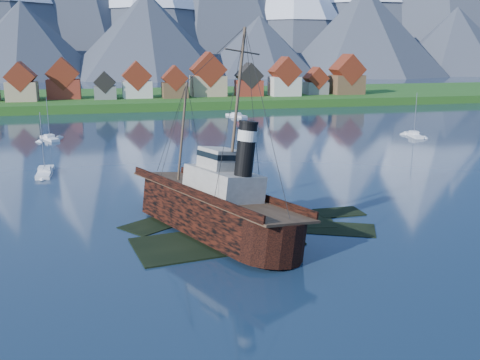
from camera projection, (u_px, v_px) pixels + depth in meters
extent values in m
plane|color=#16283E|center=(238.00, 234.00, 62.28)|extent=(1400.00, 1400.00, 0.00)
cube|color=black|center=(216.00, 245.00, 59.77)|extent=(19.08, 11.42, 1.00)
cube|color=black|center=(276.00, 223.00, 67.56)|extent=(15.15, 9.76, 1.00)
cube|color=black|center=(236.00, 213.00, 71.30)|extent=(11.45, 9.06, 1.00)
cube|color=black|center=(337.00, 232.00, 64.27)|extent=(10.27, 8.34, 1.00)
cube|color=black|center=(156.00, 227.00, 65.91)|extent=(9.42, 8.68, 1.00)
cube|color=black|center=(339.00, 215.00, 70.62)|extent=(6.00, 4.00, 1.00)
cube|color=#174C15|center=(140.00, 102.00, 222.49)|extent=(600.00, 80.00, 3.20)
cube|color=#3F3D38|center=(148.00, 111.00, 186.68)|extent=(600.00, 2.50, 2.00)
cube|color=tan|center=(22.00, 91.00, 191.97)|extent=(10.50, 9.00, 6.80)
cube|color=maroon|center=(21.00, 77.00, 190.72)|extent=(10.69, 9.18, 10.69)
cube|color=maroon|center=(64.00, 89.00, 200.89)|extent=(12.00, 8.50, 7.20)
cube|color=maroon|center=(63.00, 74.00, 199.52)|extent=(12.22, 8.67, 12.22)
cube|color=slate|center=(105.00, 93.00, 200.00)|extent=(8.00, 7.00, 4.80)
cube|color=black|center=(105.00, 82.00, 199.09)|extent=(8.15, 7.14, 8.15)
cube|color=beige|center=(137.00, 89.00, 205.47)|extent=(11.00, 9.50, 6.40)
cube|color=maroon|center=(137.00, 76.00, 204.25)|extent=(11.20, 9.69, 11.20)
cube|color=brown|center=(175.00, 90.00, 205.08)|extent=(9.50, 8.00, 5.80)
cube|color=maroon|center=(174.00, 78.00, 203.99)|extent=(9.67, 8.16, 9.67)
cube|color=tan|center=(208.00, 86.00, 212.84)|extent=(13.50, 10.00, 8.00)
cube|color=maroon|center=(208.00, 69.00, 211.32)|extent=(13.75, 10.20, 13.75)
cube|color=maroon|center=(249.00, 88.00, 214.01)|extent=(10.00, 8.50, 6.20)
cube|color=black|center=(249.00, 76.00, 212.85)|extent=(10.18, 8.67, 10.18)
cube|color=beige|center=(284.00, 86.00, 214.33)|extent=(11.50, 9.00, 7.50)
cube|color=maroon|center=(285.00, 71.00, 212.95)|extent=(11.71, 9.18, 11.71)
cube|color=slate|center=(316.00, 88.00, 221.94)|extent=(9.00, 7.50, 5.00)
cube|color=maroon|center=(316.00, 78.00, 220.96)|extent=(9.16, 7.65, 9.16)
cube|color=brown|center=(347.00, 85.00, 222.79)|extent=(12.50, 10.00, 7.80)
cube|color=maroon|center=(347.00, 69.00, 221.34)|extent=(12.73, 10.20, 12.73)
cone|color=#2D333D|center=(294.00, 8.00, 521.62)|extent=(150.00, 150.00, 125.00)
cone|color=#2D333D|center=(470.00, 1.00, 614.80)|extent=(180.00, 180.00, 155.00)
cone|color=#2D333D|center=(23.00, 41.00, 391.82)|extent=(120.00, 120.00, 58.00)
cone|color=#2D333D|center=(148.00, 36.00, 407.42)|extent=(136.00, 136.00, 66.00)
cone|color=#2D333D|center=(259.00, 47.00, 434.34)|extent=(110.00, 110.00, 50.00)
cone|color=#2D333D|center=(363.00, 32.00, 449.81)|extent=(150.00, 150.00, 75.00)
cone|color=#2D333D|center=(455.00, 42.00, 473.78)|extent=(124.00, 124.00, 60.00)
cube|color=black|center=(210.00, 213.00, 62.38)|extent=(7.27, 20.93, 4.36)
cone|color=black|center=(192.00, 186.00, 75.18)|extent=(7.27, 7.27, 7.27)
cylinder|color=black|center=(231.00, 244.00, 52.52)|extent=(7.27, 7.27, 4.36)
cube|color=#4C3826|center=(210.00, 195.00, 61.84)|extent=(7.12, 27.62, 0.26)
cube|color=black|center=(180.00, 193.00, 60.90)|extent=(0.21, 26.74, 0.93)
cube|color=black|center=(239.00, 189.00, 62.55)|extent=(0.21, 26.74, 0.93)
cube|color=#ADA89E|center=(213.00, 185.00, 60.00)|extent=(5.40, 8.82, 3.11)
cube|color=#ADA89E|center=(210.00, 159.00, 60.34)|extent=(3.74, 4.15, 2.28)
cylinder|color=black|center=(218.00, 151.00, 55.71)|extent=(1.97, 1.97, 5.81)
cylinder|color=silver|center=(218.00, 137.00, 55.37)|extent=(2.08, 2.08, 1.14)
cylinder|color=#473828|center=(197.00, 130.00, 68.16)|extent=(0.29, 0.29, 12.46)
cylinder|color=#473828|center=(213.00, 90.00, 56.51)|extent=(0.33, 0.33, 13.50)
cube|color=white|center=(45.00, 174.00, 92.47)|extent=(2.31, 9.18, 1.16)
cube|color=white|center=(45.00, 168.00, 92.25)|extent=(2.02, 2.57, 0.68)
cylinder|color=gray|center=(42.00, 142.00, 91.14)|extent=(0.14, 0.14, 10.05)
cube|color=white|center=(50.00, 139.00, 127.78)|extent=(5.19, 8.29, 1.09)
cube|color=white|center=(49.00, 136.00, 127.58)|extent=(2.57, 2.82, 0.64)
cylinder|color=gray|center=(48.00, 117.00, 126.53)|extent=(0.13, 0.13, 9.44)
cube|color=white|center=(414.00, 136.00, 132.55)|extent=(3.68, 8.51, 1.17)
cube|color=white|center=(414.00, 132.00, 132.33)|extent=(2.25, 2.63, 0.68)
cylinder|color=gray|center=(415.00, 113.00, 131.21)|extent=(0.14, 0.14, 10.11)
cube|color=white|center=(236.00, 116.00, 172.15)|extent=(5.37, 9.55, 1.12)
cube|color=white|center=(236.00, 114.00, 171.94)|extent=(2.82, 3.15, 0.65)
cylinder|color=gray|center=(236.00, 100.00, 170.87)|extent=(0.13, 0.13, 9.69)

